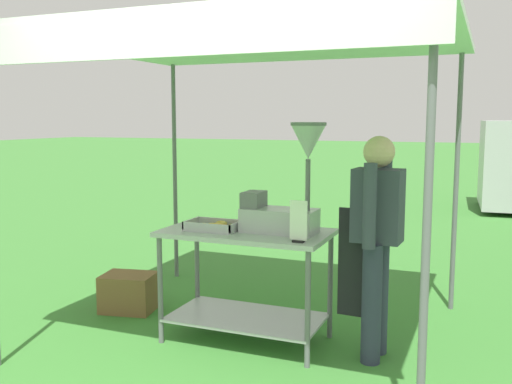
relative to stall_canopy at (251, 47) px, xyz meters
The scene contains 8 objects.
ground_plane 5.36m from the stall_canopy, 87.31° to the left, with size 70.00×70.00×0.00m, color #3D7F33.
stall_canopy is the anchor object (origin of this frame).
donut_cart 1.65m from the stall_canopy, 90.00° to the right, with size 1.28×0.70×0.88m.
donut_tray 1.40m from the stall_canopy, 144.24° to the right, with size 0.40×0.27×0.07m.
donut_fryer 1.13m from the stall_canopy, 11.01° to the right, with size 0.63×0.28×0.83m.
menu_sign 1.40m from the stall_canopy, 34.59° to the right, with size 0.13×0.05×0.29m.
vendor 1.68m from the stall_canopy, ahead, with size 0.46×0.53×1.61m.
supply_crate 2.45m from the stall_canopy, behind, with size 0.52×0.43×0.34m.
Camera 1 is at (1.48, -2.93, 1.73)m, focal length 40.27 mm.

